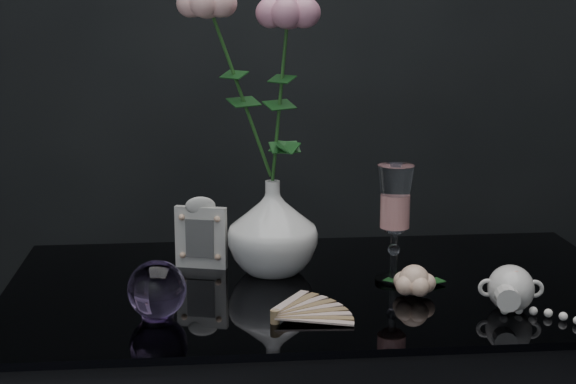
{
  "coord_description": "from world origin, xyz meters",
  "views": [
    {
      "loc": [
        -0.19,
        -1.36,
        1.23
      ],
      "look_at": [
        -0.05,
        0.05,
        0.92
      ],
      "focal_mm": 55.0,
      "sensor_mm": 36.0,
      "label": 1
    }
  ],
  "objects_px": {
    "vase": "(273,227)",
    "loose_rose": "(414,280)",
    "wine_glass": "(395,224)",
    "pearl_jar": "(511,286)",
    "picture_frame": "(201,232)",
    "paperweight": "(157,290)"
  },
  "relations": [
    {
      "from": "picture_frame",
      "to": "paperweight",
      "type": "distance_m",
      "value": 0.26
    },
    {
      "from": "picture_frame",
      "to": "loose_rose",
      "type": "bearing_deg",
      "value": -12.01
    },
    {
      "from": "pearl_jar",
      "to": "picture_frame",
      "type": "bearing_deg",
      "value": 160.86
    },
    {
      "from": "pearl_jar",
      "to": "loose_rose",
      "type": "bearing_deg",
      "value": 160.45
    },
    {
      "from": "wine_glass",
      "to": "picture_frame",
      "type": "distance_m",
      "value": 0.35
    },
    {
      "from": "pearl_jar",
      "to": "paperweight",
      "type": "bearing_deg",
      "value": -171.56
    },
    {
      "from": "loose_rose",
      "to": "pearl_jar",
      "type": "relative_size",
      "value": 0.59
    },
    {
      "from": "wine_glass",
      "to": "pearl_jar",
      "type": "bearing_deg",
      "value": -44.58
    },
    {
      "from": "picture_frame",
      "to": "pearl_jar",
      "type": "distance_m",
      "value": 0.54
    },
    {
      "from": "vase",
      "to": "wine_glass",
      "type": "distance_m",
      "value": 0.21
    },
    {
      "from": "wine_glass",
      "to": "vase",
      "type": "bearing_deg",
      "value": 160.4
    },
    {
      "from": "paperweight",
      "to": "pearl_jar",
      "type": "relative_size",
      "value": 0.35
    },
    {
      "from": "pearl_jar",
      "to": "vase",
      "type": "bearing_deg",
      "value": 157.72
    },
    {
      "from": "paperweight",
      "to": "pearl_jar",
      "type": "xyz_separation_m",
      "value": [
        0.54,
        -0.01,
        -0.01
      ]
    },
    {
      "from": "picture_frame",
      "to": "paperweight",
      "type": "xyz_separation_m",
      "value": [
        -0.07,
        -0.25,
        -0.02
      ]
    },
    {
      "from": "loose_rose",
      "to": "pearl_jar",
      "type": "xyz_separation_m",
      "value": [
        0.13,
        -0.08,
        0.01
      ]
    },
    {
      "from": "vase",
      "to": "loose_rose",
      "type": "relative_size",
      "value": 1.09
    },
    {
      "from": "picture_frame",
      "to": "pearl_jar",
      "type": "xyz_separation_m",
      "value": [
        0.48,
        -0.26,
        -0.03
      ]
    },
    {
      "from": "wine_glass",
      "to": "picture_frame",
      "type": "xyz_separation_m",
      "value": [
        -0.32,
        0.11,
        -0.04
      ]
    },
    {
      "from": "picture_frame",
      "to": "loose_rose",
      "type": "distance_m",
      "value": 0.39
    },
    {
      "from": "loose_rose",
      "to": "pearl_jar",
      "type": "distance_m",
      "value": 0.15
    },
    {
      "from": "vase",
      "to": "wine_glass",
      "type": "xyz_separation_m",
      "value": [
        0.2,
        -0.07,
        0.02
      ]
    }
  ]
}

